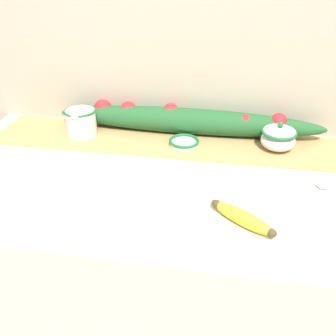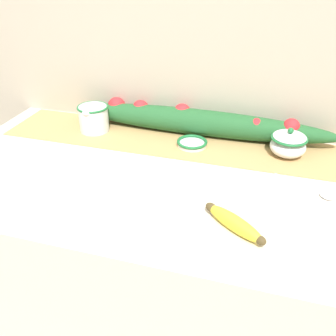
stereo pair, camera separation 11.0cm
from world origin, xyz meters
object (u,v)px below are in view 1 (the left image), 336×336
at_px(sugar_bowl, 278,138).
at_px(small_dish, 183,142).
at_px(cream_pitcher, 81,121).
at_px(spoon, 318,185).
at_px(banana, 242,218).

height_order(sugar_bowl, small_dish, sugar_bowl).
distance_m(cream_pitcher, small_dish, 0.39).
distance_m(sugar_bowl, spoon, 0.24).
relative_size(sugar_bowl, small_dish, 1.11).
xyz_separation_m(sugar_bowl, small_dish, (-0.33, -0.02, -0.03)).
height_order(cream_pitcher, banana, cream_pitcher).
bearing_deg(cream_pitcher, spoon, -14.80).
bearing_deg(spoon, banana, -103.63).
bearing_deg(small_dish, banana, -63.19).
distance_m(sugar_bowl, small_dish, 0.33).
height_order(cream_pitcher, sugar_bowl, same).
xyz_separation_m(cream_pitcher, banana, (0.59, -0.43, -0.04)).
height_order(banana, spoon, banana).
height_order(small_dish, banana, banana).
height_order(cream_pitcher, spoon, cream_pitcher).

